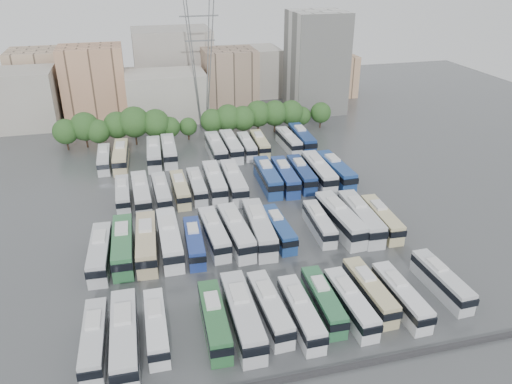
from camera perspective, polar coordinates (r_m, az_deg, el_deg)
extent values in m
plane|color=#424447|center=(80.88, -1.86, -3.73)|extent=(220.00, 220.00, 0.00)
cube|color=#2D2D30|center=(55.45, 6.07, -20.07)|extent=(56.00, 0.50, 0.50)
cylinder|color=black|center=(118.31, -20.71, 5.04)|extent=(0.36, 0.36, 2.31)
sphere|color=#234C1E|center=(117.32, -20.95, 6.47)|extent=(5.54, 5.54, 5.54)
cylinder|color=black|center=(118.50, -18.76, 5.46)|extent=(0.36, 0.36, 2.64)
sphere|color=#234C1E|center=(117.39, -19.01, 7.10)|extent=(6.33, 6.33, 6.33)
cylinder|color=black|center=(116.94, -17.38, 5.27)|extent=(0.36, 0.36, 2.17)
sphere|color=#234C1E|center=(115.99, -17.58, 6.63)|extent=(5.21, 5.21, 5.21)
cylinder|color=black|center=(118.17, -15.41, 5.83)|extent=(0.36, 0.36, 2.51)
sphere|color=#234C1E|center=(117.10, -15.60, 7.39)|extent=(6.02, 6.02, 6.02)
cylinder|color=black|center=(117.09, -13.54, 5.96)|extent=(0.36, 0.36, 2.89)
sphere|color=#234C1E|center=(115.85, -13.74, 7.78)|extent=(6.93, 6.93, 6.93)
cylinder|color=black|center=(116.74, -11.25, 6.07)|extent=(0.36, 0.36, 2.64)
sphere|color=#234C1E|center=(115.61, -11.40, 7.73)|extent=(6.33, 6.33, 6.33)
cylinder|color=black|center=(117.28, -9.71, 6.11)|extent=(0.36, 0.36, 1.95)
sphere|color=#234C1E|center=(116.43, -9.81, 7.33)|extent=(4.68, 4.68, 4.68)
cylinder|color=black|center=(118.23, -7.69, 6.35)|extent=(0.36, 0.36, 1.73)
sphere|color=#234C1E|center=(117.47, -7.76, 7.43)|extent=(4.14, 4.14, 4.14)
cylinder|color=black|center=(118.57, -4.98, 6.69)|extent=(0.36, 0.36, 2.29)
sphere|color=#234C1E|center=(117.58, -5.04, 8.12)|extent=(5.50, 5.50, 5.50)
cylinder|color=black|center=(118.98, -3.16, 6.89)|extent=(0.36, 0.36, 2.57)
sphere|color=#234C1E|center=(117.90, -3.21, 8.49)|extent=(6.16, 6.16, 6.16)
cylinder|color=black|center=(119.14, -1.48, 6.91)|extent=(0.36, 0.36, 2.42)
sphere|color=#234C1E|center=(118.11, -1.50, 8.42)|extent=(5.81, 5.81, 5.81)
cylinder|color=black|center=(121.54, 0.23, 7.36)|extent=(0.36, 0.36, 2.60)
sphere|color=#234C1E|center=(120.46, 0.23, 8.95)|extent=(6.24, 6.24, 6.24)
cylinder|color=black|center=(122.31, 2.13, 7.45)|extent=(0.36, 0.36, 2.55)
sphere|color=#234C1E|center=(121.26, 2.16, 9.00)|extent=(6.11, 6.11, 6.11)
cylinder|color=black|center=(123.56, 3.99, 7.58)|extent=(0.36, 0.36, 2.47)
sphere|color=#234C1E|center=(122.55, 4.03, 9.06)|extent=(5.92, 5.92, 5.92)
cylinder|color=black|center=(124.76, 5.20, 7.57)|extent=(0.36, 0.36, 1.87)
sphere|color=#234C1E|center=(123.99, 5.25, 8.68)|extent=(4.48, 4.48, 4.48)
cylinder|color=black|center=(126.30, 7.34, 7.75)|extent=(0.36, 0.36, 2.11)
sphere|color=#234C1E|center=(125.44, 7.41, 8.99)|extent=(5.07, 5.07, 5.07)
cube|color=#9E998E|center=(137.56, -25.58, 9.53)|extent=(18.00, 14.00, 14.00)
cube|color=tan|center=(140.51, -18.06, 11.94)|extent=(16.00, 12.00, 18.00)
cube|color=#ADA89E|center=(133.43, -10.19, 10.76)|extent=(20.00, 14.00, 12.00)
cube|color=gray|center=(141.04, -3.01, 12.78)|extent=(14.00, 12.00, 16.00)
cube|color=gray|center=(152.26, -9.45, 14.23)|extent=(22.00, 16.00, 20.00)
cube|color=tan|center=(151.97, -23.21, 11.73)|extent=(16.00, 14.00, 16.00)
cube|color=#A39E93|center=(154.36, -0.92, 13.58)|extent=(18.00, 14.00, 14.00)
cube|color=tan|center=(156.25, 8.43, 13.09)|extent=(14.00, 12.00, 12.00)
cube|color=gray|center=(146.96, -13.81, 11.42)|extent=(12.00, 10.00, 10.00)
cube|color=silver|center=(138.44, 6.89, 14.50)|extent=(14.00, 14.00, 26.00)
cylinder|color=slate|center=(119.89, -7.14, 14.67)|extent=(2.90, 2.91, 33.83)
cylinder|color=slate|center=(123.79, -7.40, 15.01)|extent=(2.90, 2.91, 33.83)
cylinder|color=slate|center=(120.44, -5.20, 14.81)|extent=(2.90, 2.91, 33.83)
cylinder|color=slate|center=(124.33, -5.51, 15.15)|extent=(2.90, 2.91, 33.83)
cube|color=slate|center=(120.66, -6.55, 19.35)|extent=(9.00, 0.30, 0.30)
cube|color=slate|center=(121.39, -6.41, 16.81)|extent=(7.00, 0.30, 0.30)
cube|color=silver|center=(59.48, -17.96, -15.89)|extent=(2.70, 11.15, 3.14)
cube|color=black|center=(58.99, -18.06, -15.54)|extent=(2.81, 11.32, 0.92)
cube|color=silver|center=(59.42, -18.11, -13.72)|extent=(1.66, 3.00, 0.41)
cube|color=silver|center=(58.55, -14.77, -15.85)|extent=(2.89, 12.87, 3.64)
cube|color=black|center=(57.98, -14.85, -15.43)|extent=(3.02, 13.07, 1.07)
cube|color=silver|center=(58.48, -15.00, -13.30)|extent=(1.86, 3.45, 0.47)
cube|color=white|center=(59.60, -11.32, -14.93)|extent=(2.35, 10.64, 3.01)
cube|color=black|center=(59.13, -11.36, -14.59)|extent=(2.45, 10.80, 0.88)
cube|color=silver|center=(59.56, -11.54, -12.87)|extent=(1.53, 2.84, 0.39)
cube|color=#2C6638|center=(59.36, -4.77, -14.47)|extent=(2.79, 11.53, 3.25)
cube|color=black|center=(58.85, -4.77, -14.10)|extent=(2.91, 11.71, 0.96)
cube|color=silver|center=(59.31, -5.04, -12.24)|extent=(1.72, 3.11, 0.42)
cube|color=silver|center=(59.50, -1.59, -13.99)|extent=(2.82, 12.99, 3.68)
cube|color=black|center=(58.93, -1.56, -13.57)|extent=(2.95, 13.19, 1.08)
cube|color=silver|center=(59.44, -1.96, -11.48)|extent=(1.86, 3.47, 0.48)
cube|color=silver|center=(60.84, 1.54, -13.21)|extent=(2.86, 11.50, 3.23)
cube|color=black|center=(60.35, 1.59, -12.84)|extent=(2.98, 11.67, 0.95)
cube|color=silver|center=(60.78, 1.14, -11.06)|extent=(1.73, 3.10, 0.42)
cube|color=silver|center=(60.46, 5.12, -13.66)|extent=(2.38, 11.17, 3.16)
cube|color=black|center=(59.97, 5.18, -13.30)|extent=(2.49, 11.34, 0.93)
cube|color=silver|center=(60.37, 4.75, -11.54)|extent=(1.58, 2.98, 0.41)
cube|color=#2E6B42|center=(62.60, 7.67, -12.29)|extent=(2.58, 10.82, 3.05)
cube|color=black|center=(62.14, 7.74, -11.94)|extent=(2.69, 10.99, 0.90)
cube|color=silver|center=(62.56, 7.34, -10.31)|extent=(1.60, 2.91, 0.39)
cube|color=silver|center=(62.69, 10.72, -12.44)|extent=(2.62, 11.11, 3.13)
cube|color=black|center=(62.23, 10.82, -12.08)|extent=(2.74, 11.28, 0.92)
cube|color=silver|center=(62.60, 10.30, -10.43)|extent=(1.64, 2.99, 0.41)
cube|color=#C6B988|center=(65.06, 12.83, -11.05)|extent=(2.60, 11.13, 3.14)
cube|color=black|center=(64.61, 12.94, -10.70)|extent=(2.71, 11.30, 0.92)
cube|color=silver|center=(65.01, 12.42, -9.11)|extent=(1.63, 2.99, 0.41)
cube|color=silver|center=(65.18, 16.20, -11.44)|extent=(2.56, 11.08, 3.13)
cube|color=black|center=(64.74, 16.33, -11.08)|extent=(2.68, 11.25, 0.92)
cube|color=silver|center=(65.09, 15.79, -9.51)|extent=(1.62, 2.97, 0.40)
cube|color=silver|center=(69.53, 20.42, -9.55)|extent=(2.62, 10.91, 3.07)
cube|color=black|center=(69.12, 20.56, -9.21)|extent=(2.74, 11.08, 0.90)
cube|color=silver|center=(69.46, 20.01, -7.78)|extent=(1.62, 2.94, 0.40)
cube|color=silver|center=(73.66, -17.37, -6.74)|extent=(3.19, 12.19, 3.42)
cube|color=black|center=(73.20, -17.45, -6.37)|extent=(3.32, 12.38, 1.01)
cube|color=silver|center=(73.97, -17.48, -4.85)|extent=(1.88, 3.30, 0.44)
cube|color=#307041|center=(74.25, -14.96, -6.01)|extent=(3.05, 12.93, 3.65)
cube|color=black|center=(73.75, -15.02, -5.62)|extent=(3.19, 13.13, 1.07)
cube|color=silver|center=(74.61, -15.12, -4.03)|extent=(1.91, 3.48, 0.47)
cube|color=tan|center=(74.08, -12.39, -5.76)|extent=(3.39, 13.11, 3.68)
cube|color=black|center=(73.58, -12.44, -5.36)|extent=(3.53, 13.31, 1.08)
cube|color=silver|center=(74.45, -12.54, -3.75)|extent=(2.01, 3.55, 0.48)
cube|color=white|center=(74.31, -9.84, -5.39)|extent=(2.79, 13.10, 3.71)
cube|color=black|center=(73.81, -9.87, -4.99)|extent=(2.92, 13.30, 1.09)
cube|color=silver|center=(74.69, -10.07, -3.38)|extent=(1.86, 3.49, 0.48)
cube|color=navy|center=(73.65, -7.07, -5.79)|extent=(2.76, 10.89, 3.06)
cube|color=black|center=(73.23, -7.09, -5.46)|extent=(2.87, 11.06, 0.90)
cube|color=silver|center=(73.93, -7.24, -4.11)|extent=(1.65, 2.94, 0.40)
cube|color=silver|center=(75.28, -4.82, -4.79)|extent=(3.02, 11.89, 3.34)
cube|color=black|center=(74.83, -4.81, -4.43)|extent=(3.15, 12.07, 0.98)
cube|color=silver|center=(75.60, -5.11, -3.02)|extent=(1.81, 3.21, 0.43)
cube|color=silver|center=(75.21, -2.30, -4.63)|extent=(3.35, 12.84, 3.60)
cube|color=black|center=(74.73, -2.28, -4.23)|extent=(3.48, 13.04, 1.06)
cube|color=silver|center=(75.55, -2.64, -2.71)|extent=(1.97, 3.48, 0.47)
cube|color=silver|center=(75.82, 0.35, -4.25)|extent=(3.47, 13.47, 3.78)
cube|color=black|center=(75.32, 0.38, -3.84)|extent=(3.61, 13.67, 1.11)
cube|color=silver|center=(76.21, 0.10, -2.25)|extent=(2.06, 3.65, 0.49)
cube|color=navy|center=(76.53, 2.57, -4.26)|extent=(2.66, 11.05, 3.11)
cube|color=black|center=(76.12, 2.61, -3.93)|extent=(2.78, 11.21, 0.92)
cube|color=silver|center=(76.80, 2.28, -2.64)|extent=(1.64, 2.97, 0.40)
cube|color=silver|center=(78.60, 7.23, -3.62)|extent=(2.79, 10.83, 3.04)
cube|color=black|center=(78.21, 7.29, -3.30)|extent=(2.91, 10.99, 0.89)
cube|color=silver|center=(78.89, 7.00, -2.07)|extent=(1.66, 2.93, 0.39)
cube|color=silver|center=(79.42, 9.58, -3.14)|extent=(3.48, 13.54, 3.80)
cube|color=black|center=(78.94, 9.67, -2.74)|extent=(3.63, 13.75, 1.12)
cube|color=silver|center=(79.74, 9.17, -1.24)|extent=(2.07, 3.66, 0.49)
cube|color=silver|center=(80.43, 11.84, -2.98)|extent=(3.34, 13.33, 3.75)
cube|color=black|center=(79.96, 11.93, -2.59)|extent=(3.48, 13.53, 1.10)
cube|color=silver|center=(80.78, 11.52, -1.12)|extent=(2.01, 3.60, 0.48)
cube|color=beige|center=(81.45, 14.13, -3.05)|extent=(2.94, 11.58, 3.25)
cube|color=black|center=(81.04, 14.21, -2.71)|extent=(3.06, 11.76, 0.96)
cube|color=silver|center=(81.73, 13.85, -1.45)|extent=(1.76, 3.13, 0.42)
cube|color=silver|center=(90.12, -14.96, -0.30)|extent=(2.34, 10.78, 3.05)
cube|color=black|center=(89.75, -15.00, 0.00)|extent=(2.45, 10.94, 0.90)
cube|color=silver|center=(90.62, -15.10, 1.05)|extent=(1.54, 2.88, 0.39)
cube|color=silver|center=(89.06, -12.98, -0.21)|extent=(2.97, 12.56, 3.54)
cube|color=black|center=(88.63, -13.02, 0.14)|extent=(3.10, 12.75, 1.04)
cube|color=silver|center=(89.64, -13.17, 1.36)|extent=(1.85, 3.38, 0.46)
cube|color=silver|center=(89.06, -10.75, -0.10)|extent=(2.73, 11.41, 3.21)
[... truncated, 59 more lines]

